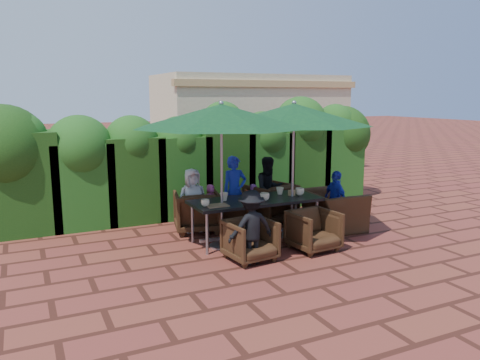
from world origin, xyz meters
name	(u,v)px	position (x,y,z in m)	size (l,w,h in m)	color
ground	(249,241)	(0.00, 0.00, 0.00)	(80.00, 80.00, 0.00)	brown
dining_table	(256,203)	(0.14, 0.01, 0.67)	(2.31, 0.90, 0.75)	black
umbrella_left	(221,116)	(-0.54, -0.07, 2.21)	(2.92, 2.92, 2.46)	gray
umbrella_right	(294,115)	(0.85, -0.06, 2.21)	(2.73, 2.73, 2.46)	gray
chair_far_left	(197,209)	(-0.60, 1.00, 0.42)	(0.82, 0.77, 0.84)	black
chair_far_mid	(227,208)	(0.06, 1.06, 0.37)	(0.72, 0.68, 0.74)	black
chair_far_right	(270,201)	(1.00, 1.02, 0.43)	(0.85, 0.79, 0.87)	black
chair_near_left	(250,238)	(-0.40, -0.87, 0.36)	(0.69, 0.65, 0.71)	black
chair_near_right	(314,229)	(0.77, -0.88, 0.37)	(0.72, 0.67, 0.74)	black
chair_end_right	(333,204)	(1.82, 0.03, 0.49)	(1.12, 0.73, 0.98)	black
adult_far_left	(193,200)	(-0.67, 1.03, 0.60)	(0.59, 0.35, 1.20)	silver
adult_far_mid	(235,191)	(0.21, 1.06, 0.69)	(0.50, 0.41, 1.38)	#212FB2
adult_far_right	(269,189)	(0.97, 1.03, 0.67)	(0.64, 0.39, 1.33)	black
adult_near_left	(251,227)	(-0.45, -0.99, 0.57)	(0.73, 0.34, 1.14)	black
adult_end_right	(336,200)	(1.88, 0.02, 0.57)	(0.66, 0.33, 1.13)	#212FB2
child_left	(212,207)	(-0.30, 1.01, 0.44)	(0.32, 0.26, 0.88)	#CE488F
child_right	(254,204)	(0.62, 1.00, 0.41)	(0.29, 0.24, 0.81)	#8F4493
pedestrian_a	(241,157)	(1.81, 4.15, 0.91)	(1.69, 0.60, 1.81)	green
pedestrian_b	(257,158)	(2.49, 4.49, 0.83)	(0.79, 0.48, 1.65)	#CE488F
pedestrian_c	(292,157)	(3.44, 4.17, 0.82)	(1.05, 0.48, 1.64)	gray
cup_a	(205,203)	(-0.85, -0.12, 0.81)	(0.15, 0.15, 0.11)	beige
cup_b	(224,197)	(-0.42, 0.13, 0.82)	(0.15, 0.15, 0.14)	beige
cup_c	(265,197)	(0.23, -0.15, 0.82)	(0.17, 0.17, 0.14)	beige
cup_d	(280,191)	(0.73, 0.18, 0.82)	(0.14, 0.14, 0.13)	beige
cup_e	(300,192)	(1.02, -0.03, 0.82)	(0.17, 0.17, 0.13)	beige
ketchup_bottle	(248,195)	(-0.01, 0.01, 0.83)	(0.04, 0.04, 0.17)	#B20C0A
sauce_bottle	(246,194)	(0.00, 0.12, 0.83)	(0.04, 0.04, 0.17)	#4C230C
serving_tray	(217,205)	(-0.67, -0.18, 0.76)	(0.35, 0.25, 0.02)	olive
number_block_left	(246,197)	(-0.02, 0.04, 0.80)	(0.12, 0.06, 0.10)	tan
number_block_right	(292,193)	(0.87, 0.00, 0.80)	(0.12, 0.06, 0.10)	tan
hedge_wall	(197,154)	(-0.09, 2.32, 1.31)	(9.10, 1.60, 2.53)	black
building	(250,124)	(3.50, 6.99, 1.61)	(6.20, 3.08, 3.20)	beige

